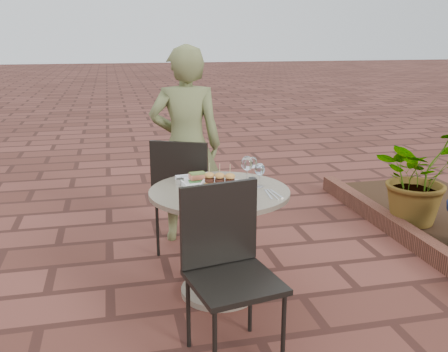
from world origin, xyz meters
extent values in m
plane|color=brown|center=(0.00, 0.00, 0.00)|extent=(60.00, 60.00, 0.00)
cylinder|color=gray|center=(-0.11, -0.24, 0.02)|extent=(0.52, 0.52, 0.04)
cylinder|color=gray|center=(-0.11, -0.24, 0.35)|extent=(0.08, 0.08, 0.70)
cylinder|color=gray|center=(-0.11, -0.24, 0.71)|extent=(0.90, 0.90, 0.03)
cube|color=black|center=(-0.20, 0.54, 0.45)|extent=(0.58, 0.58, 0.03)
cube|color=black|center=(-0.29, 0.36, 0.70)|extent=(0.41, 0.21, 0.46)
cylinder|color=black|center=(0.05, 0.63, 0.22)|extent=(0.02, 0.02, 0.44)
cylinder|color=black|center=(-0.30, 0.79, 0.22)|extent=(0.02, 0.02, 0.44)
cylinder|color=black|center=(-0.11, 0.29, 0.22)|extent=(0.02, 0.02, 0.44)
cylinder|color=black|center=(-0.45, 0.44, 0.22)|extent=(0.02, 0.02, 0.44)
cube|color=black|center=(-0.18, -0.95, 0.45)|extent=(0.51, 0.51, 0.03)
cube|color=black|center=(-0.22, -0.75, 0.70)|extent=(0.44, 0.11, 0.46)
cylinder|color=black|center=(-0.34, -1.17, 0.22)|extent=(0.02, 0.02, 0.44)
cylinder|color=black|center=(0.04, -1.10, 0.22)|extent=(0.02, 0.02, 0.44)
cylinder|color=black|center=(-0.41, -0.80, 0.22)|extent=(0.02, 0.02, 0.44)
cylinder|color=black|center=(-0.03, -0.73, 0.22)|extent=(0.02, 0.02, 0.44)
imported|color=#5F6537|center=(-0.17, 0.75, 0.81)|extent=(0.63, 0.46, 1.62)
cube|color=white|center=(-0.21, -0.04, 0.74)|extent=(0.28, 0.28, 0.01)
cube|color=#D86D4C|center=(-0.21, -0.04, 0.77)|extent=(0.12, 0.08, 0.03)
cube|color=#556A2F|center=(-0.21, -0.04, 0.79)|extent=(0.11, 0.08, 0.01)
cube|color=white|center=(-0.10, -0.22, 0.74)|extent=(0.34, 0.34, 0.01)
cube|color=white|center=(-0.03, -0.37, 0.74)|extent=(0.31, 0.31, 0.01)
ellipsoid|color=#E85F75|center=(-0.07, -0.43, 0.75)|extent=(0.05, 0.04, 0.02)
cylinder|color=white|center=(0.16, -0.23, 0.73)|extent=(0.06, 0.06, 0.00)
cylinder|color=white|center=(0.16, -0.23, 0.77)|extent=(0.01, 0.01, 0.07)
ellipsoid|color=white|center=(0.16, -0.23, 0.85)|extent=(0.07, 0.07, 0.08)
cylinder|color=white|center=(0.16, -0.23, 0.84)|extent=(0.05, 0.05, 0.04)
cylinder|color=white|center=(0.10, -0.14, 0.73)|extent=(0.07, 0.07, 0.00)
cylinder|color=white|center=(0.10, -0.14, 0.78)|extent=(0.01, 0.01, 0.08)
ellipsoid|color=white|center=(0.10, -0.14, 0.87)|extent=(0.08, 0.08, 0.10)
cylinder|color=white|center=(0.17, -0.03, 0.73)|extent=(0.05, 0.05, 0.00)
cylinder|color=white|center=(0.17, -0.03, 0.77)|extent=(0.01, 0.01, 0.07)
ellipsoid|color=white|center=(0.17, -0.03, 0.84)|extent=(0.07, 0.07, 0.08)
cylinder|color=silver|center=(-0.34, -0.07, 0.75)|extent=(0.06, 0.06, 0.04)
cube|color=brown|center=(1.60, 0.30, 0.07)|extent=(0.12, 3.00, 0.15)
imported|color=#33662D|center=(1.85, 0.53, 0.49)|extent=(0.94, 0.87, 0.86)
camera|label=1|loc=(-0.76, -3.21, 1.68)|focal=40.00mm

